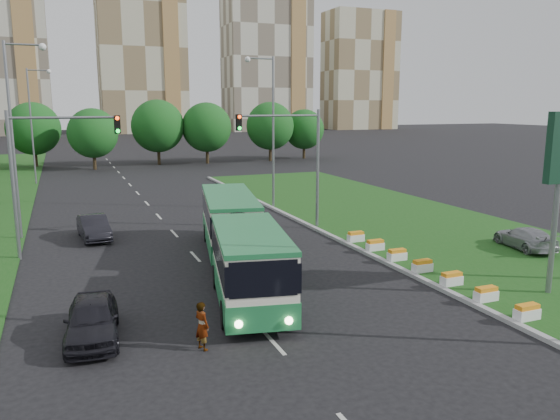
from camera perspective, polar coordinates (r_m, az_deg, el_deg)
name	(u,v)px	position (r m, az deg, el deg)	size (l,w,h in m)	color
ground	(287,282)	(26.10, 0.69, -7.54)	(360.00, 360.00, 0.00)	black
grass_median	(415,225)	(39.07, 13.93, -1.52)	(14.00, 60.00, 0.15)	#184A15
median_kerb	(325,233)	(35.52, 4.77, -2.44)	(0.30, 60.00, 0.18)	#9A9A9A
lane_markings	(154,212)	(44.14, -12.98, -0.17)	(0.20, 100.00, 0.01)	#B9BAB2
flower_planters	(422,266)	(28.01, 14.65, -5.65)	(1.10, 13.70, 0.60)	white
traffic_mast_median	(296,150)	(35.96, 1.64, 6.25)	(5.76, 0.32, 8.00)	slate
traffic_mast_left	(44,160)	(32.01, -23.40, 4.79)	(5.76, 0.32, 8.00)	slate
street_lamps	(177,143)	(33.58, -10.71, 6.85)	(36.00, 60.00, 12.00)	slate
tree_line	(205,132)	(80.36, -7.85, 8.10)	(120.00, 8.00, 9.00)	#16551B
apartment_tower_ceast	(141,49)	(175.40, -14.28, 16.04)	(25.00, 15.00, 50.00)	#BDB998
apartment_tower_east	(266,58)	(185.14, -1.43, 15.60)	(27.00, 15.00, 47.00)	beige
midrise_east	(360,71)	(199.81, 8.32, 14.14)	(24.00, 14.00, 40.00)	#BDB998
articulated_bus	(234,238)	(27.31, -4.81, -2.95)	(2.69, 17.26, 2.84)	silver
car_left_near	(92,319)	(20.90, -19.04, -10.72)	(1.81, 4.49, 1.53)	black
car_left_far	(94,227)	(36.07, -18.88, -1.73)	(1.57, 4.51, 1.49)	black
car_median	(525,238)	(34.34, 24.21, -2.67)	(1.75, 4.30, 1.25)	#919399
pedestrian	(202,326)	(19.20, -8.16, -11.89)	(0.62, 0.41, 1.71)	gray
shopping_trolley	(236,317)	(21.31, -4.57, -11.07)	(0.35, 0.37, 0.60)	#FFA00D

